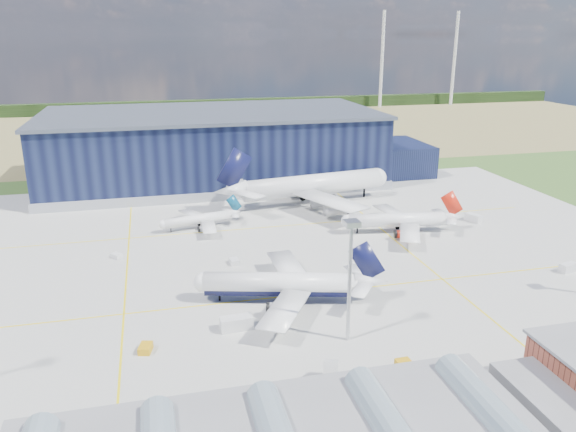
{
  "coord_description": "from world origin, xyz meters",
  "views": [
    {
      "loc": [
        -22.16,
        -115.21,
        53.16
      ],
      "look_at": [
        10.35,
        16.83,
        9.04
      ],
      "focal_mm": 35.0,
      "sensor_mm": 36.0,
      "label": 1
    }
  ],
  "objects_px": {
    "airliner_navy": "(280,273)",
    "airliner_red": "(397,213)",
    "light_mast_center": "(350,262)",
    "gse_cart_b": "(117,256)",
    "gse_van_b": "(473,218)",
    "gse_van_c": "(568,268)",
    "airliner_widebody": "(314,174)",
    "gse_cart_a": "(234,262)",
    "gse_van_a": "(236,323)",
    "airliner_regional": "(198,214)",
    "gse_tug_a": "(406,368)",
    "gse_tug_b": "(145,348)",
    "gse_tug_c": "(367,223)",
    "airstair": "(330,378)",
    "hangar": "(220,149)"
  },
  "relations": [
    {
      "from": "airliner_red",
      "to": "gse_van_a",
      "type": "bearing_deg",
      "value": 48.97
    },
    {
      "from": "gse_cart_a",
      "to": "light_mast_center",
      "type": "bearing_deg",
      "value": -73.87
    },
    {
      "from": "airliner_red",
      "to": "airliner_regional",
      "type": "xyz_separation_m",
      "value": [
        -53.7,
        17.01,
        -1.57
      ]
    },
    {
      "from": "airliner_navy",
      "to": "airliner_widebody",
      "type": "bearing_deg",
      "value": -96.63
    },
    {
      "from": "airliner_red",
      "to": "airstair",
      "type": "distance_m",
      "value": 76.86
    },
    {
      "from": "airliner_red",
      "to": "gse_van_a",
      "type": "relative_size",
      "value": 5.82
    },
    {
      "from": "airliner_navy",
      "to": "airliner_red",
      "type": "relative_size",
      "value": 1.14
    },
    {
      "from": "gse_tug_b",
      "to": "gse_tug_c",
      "type": "bearing_deg",
      "value": 55.29
    },
    {
      "from": "gse_tug_b",
      "to": "gse_cart_a",
      "type": "relative_size",
      "value": 1.02
    },
    {
      "from": "airliner_red",
      "to": "airliner_widebody",
      "type": "relative_size",
      "value": 0.58
    },
    {
      "from": "gse_van_a",
      "to": "airstair",
      "type": "bearing_deg",
      "value": -156.08
    },
    {
      "from": "light_mast_center",
      "to": "gse_van_c",
      "type": "height_order",
      "value": "light_mast_center"
    },
    {
      "from": "airliner_regional",
      "to": "gse_tug_a",
      "type": "distance_m",
      "value": 85.53
    },
    {
      "from": "gse_van_b",
      "to": "gse_van_c",
      "type": "height_order",
      "value": "gse_van_b"
    },
    {
      "from": "hangar",
      "to": "gse_tug_b",
      "type": "bearing_deg",
      "value": -103.4
    },
    {
      "from": "airliner_widebody",
      "to": "gse_tug_a",
      "type": "bearing_deg",
      "value": -105.81
    },
    {
      "from": "airliner_widebody",
      "to": "gse_tug_b",
      "type": "bearing_deg",
      "value": -132.49
    },
    {
      "from": "gse_tug_b",
      "to": "gse_van_b",
      "type": "xyz_separation_m",
      "value": [
        95.21,
        50.9,
        0.46
      ]
    },
    {
      "from": "gse_van_a",
      "to": "gse_cart_a",
      "type": "bearing_deg",
      "value": -11.85
    },
    {
      "from": "gse_van_b",
      "to": "gse_cart_b",
      "type": "distance_m",
      "value": 102.1
    },
    {
      "from": "hangar",
      "to": "gse_cart_a",
      "type": "height_order",
      "value": "hangar"
    },
    {
      "from": "airstair",
      "to": "gse_tug_a",
      "type": "bearing_deg",
      "value": 23.93
    },
    {
      "from": "light_mast_center",
      "to": "gse_cart_a",
      "type": "height_order",
      "value": "light_mast_center"
    },
    {
      "from": "gse_van_b",
      "to": "hangar",
      "type": "bearing_deg",
      "value": 111.24
    },
    {
      "from": "airliner_widebody",
      "to": "gse_cart_b",
      "type": "bearing_deg",
      "value": -159.28
    },
    {
      "from": "airstair",
      "to": "gse_tug_b",
      "type": "bearing_deg",
      "value": 167.18
    },
    {
      "from": "gse_tug_c",
      "to": "gse_van_b",
      "type": "bearing_deg",
      "value": -19.51
    },
    {
      "from": "gse_tug_a",
      "to": "airliner_navy",
      "type": "bearing_deg",
      "value": 113.67
    },
    {
      "from": "airliner_navy",
      "to": "airliner_regional",
      "type": "height_order",
      "value": "airliner_navy"
    },
    {
      "from": "airliner_widebody",
      "to": "gse_tug_b",
      "type": "distance_m",
      "value": 97.32
    },
    {
      "from": "gse_tug_c",
      "to": "gse_cart_b",
      "type": "height_order",
      "value": "gse_tug_c"
    },
    {
      "from": "gse_van_a",
      "to": "light_mast_center",
      "type": "bearing_deg",
      "value": -118.18
    },
    {
      "from": "light_mast_center",
      "to": "gse_van_a",
      "type": "bearing_deg",
      "value": 155.81
    },
    {
      "from": "gse_tug_a",
      "to": "gse_tug_b",
      "type": "distance_m",
      "value": 44.97
    },
    {
      "from": "airliner_regional",
      "to": "gse_van_c",
      "type": "height_order",
      "value": "airliner_regional"
    },
    {
      "from": "gse_tug_b",
      "to": "airliner_regional",
      "type": "bearing_deg",
      "value": 91.0
    },
    {
      "from": "gse_cart_b",
      "to": "gse_van_c",
      "type": "distance_m",
      "value": 108.82
    },
    {
      "from": "airliner_widebody",
      "to": "gse_cart_a",
      "type": "bearing_deg",
      "value": -134.98
    },
    {
      "from": "light_mast_center",
      "to": "gse_cart_b",
      "type": "relative_size",
      "value": 8.07
    },
    {
      "from": "gse_tug_b",
      "to": "airliner_red",
      "type": "bearing_deg",
      "value": 48.7
    },
    {
      "from": "gse_tug_c",
      "to": "hangar",
      "type": "bearing_deg",
      "value": 106.32
    },
    {
      "from": "gse_van_a",
      "to": "airliner_red",
      "type": "bearing_deg",
      "value": -54.15
    },
    {
      "from": "light_mast_center",
      "to": "gse_tug_c",
      "type": "distance_m",
      "value": 67.52
    },
    {
      "from": "gse_van_a",
      "to": "gse_cart_b",
      "type": "bearing_deg",
      "value": 25.03
    },
    {
      "from": "light_mast_center",
      "to": "gse_tug_a",
      "type": "height_order",
      "value": "light_mast_center"
    },
    {
      "from": "gse_van_a",
      "to": "gse_van_b",
      "type": "height_order",
      "value": "gse_van_a"
    },
    {
      "from": "hangar",
      "to": "airstair",
      "type": "relative_size",
      "value": 25.84
    },
    {
      "from": "airliner_red",
      "to": "gse_tug_a",
      "type": "relative_size",
      "value": 8.72
    },
    {
      "from": "gse_van_a",
      "to": "gse_cart_b",
      "type": "relative_size",
      "value": 2.13
    },
    {
      "from": "hangar",
      "to": "airliner_widebody",
      "type": "xyz_separation_m",
      "value": [
        25.52,
        -39.8,
        -1.66
      ]
    }
  ]
}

